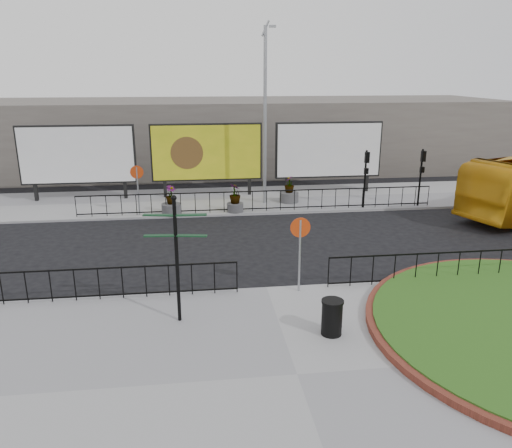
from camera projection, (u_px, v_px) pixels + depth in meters
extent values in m
plane|color=black|center=(266.00, 290.00, 16.50)|extent=(90.00, 90.00, 0.00)
cube|color=gray|center=(297.00, 377.00, 11.74)|extent=(30.00, 10.00, 0.12)
cube|color=gray|center=(235.00, 200.00, 27.86)|extent=(44.00, 6.00, 0.12)
cylinder|color=gray|center=(138.00, 191.00, 24.43)|extent=(0.07, 0.07, 2.40)
cylinder|color=#AB310B|center=(137.00, 172.00, 24.16)|extent=(0.64, 0.03, 0.64)
cylinder|color=white|center=(137.00, 172.00, 24.17)|extent=(0.50, 0.03, 0.50)
cylinder|color=gray|center=(300.00, 256.00, 15.85)|extent=(0.07, 0.07, 2.40)
cylinder|color=#AB310B|center=(300.00, 228.00, 15.57)|extent=(0.64, 0.03, 0.64)
cylinder|color=white|center=(300.00, 227.00, 15.59)|extent=(0.50, 0.03, 0.50)
cube|color=black|center=(36.00, 192.00, 27.35)|extent=(0.18, 0.18, 1.00)
cube|color=black|center=(125.00, 189.00, 27.92)|extent=(0.18, 0.18, 1.00)
cube|color=black|center=(77.00, 155.00, 27.05)|extent=(6.20, 0.25, 3.20)
cube|color=silver|center=(77.00, 155.00, 26.90)|extent=(6.00, 0.06, 3.00)
cube|color=black|center=(165.00, 188.00, 28.19)|extent=(0.18, 0.18, 1.00)
cube|color=black|center=(249.00, 186.00, 28.76)|extent=(0.18, 0.18, 1.00)
cube|color=black|center=(207.00, 152.00, 27.89)|extent=(6.20, 0.25, 3.20)
cube|color=gold|center=(207.00, 153.00, 27.73)|extent=(6.00, 0.06, 3.00)
cube|color=black|center=(287.00, 185.00, 29.02)|extent=(0.18, 0.18, 1.00)
cube|color=black|center=(366.00, 183.00, 29.59)|extent=(0.18, 0.18, 1.00)
cube|color=black|center=(329.00, 150.00, 28.72)|extent=(6.20, 0.25, 3.20)
cube|color=silver|center=(329.00, 150.00, 28.57)|extent=(6.00, 0.06, 3.00)
cylinder|color=gray|center=(265.00, 118.00, 25.76)|extent=(0.18, 0.18, 9.00)
cylinder|color=gray|center=(265.00, 28.00, 24.49)|extent=(0.43, 0.10, 0.77)
cube|color=gray|center=(272.00, 26.00, 24.50)|extent=(0.35, 0.15, 0.12)
cylinder|color=black|center=(365.00, 179.00, 25.72)|extent=(0.10, 0.10, 3.00)
cube|color=black|center=(367.00, 157.00, 25.27)|extent=(0.22, 0.18, 0.55)
cube|color=black|center=(366.00, 171.00, 25.47)|extent=(0.20, 0.16, 0.30)
cylinder|color=black|center=(420.00, 178.00, 26.07)|extent=(0.10, 0.10, 3.00)
cube|color=black|center=(423.00, 156.00, 25.62)|extent=(0.22, 0.18, 0.55)
cube|color=black|center=(422.00, 170.00, 25.83)|extent=(0.20, 0.16, 0.30)
cube|color=#645D57|center=(223.00, 135.00, 36.64)|extent=(40.00, 10.00, 5.00)
cylinder|color=black|center=(177.00, 262.00, 13.76)|extent=(0.10, 0.10, 3.55)
sphere|color=black|center=(174.00, 198.00, 13.23)|extent=(0.16, 0.16, 0.16)
cube|color=#0E3319|center=(158.00, 215.00, 13.39)|extent=(0.85, 0.30, 0.03)
cube|color=#0E3319|center=(191.00, 215.00, 13.41)|extent=(0.84, 0.18, 0.03)
cube|color=#0E3319|center=(159.00, 236.00, 13.51)|extent=(0.84, 0.22, 0.03)
cube|color=#0E3319|center=(192.00, 236.00, 13.51)|extent=(0.85, 0.30, 0.03)
cylinder|color=black|center=(332.00, 318.00, 13.39)|extent=(0.56, 0.56, 0.93)
cylinder|color=black|center=(333.00, 301.00, 13.25)|extent=(0.60, 0.60, 0.06)
cylinder|color=#4C4C4F|center=(172.00, 209.00, 24.90)|extent=(0.98, 0.98, 0.51)
imported|color=#1D4512|center=(171.00, 195.00, 24.69)|extent=(0.73, 0.73, 0.92)
cylinder|color=#4C4C4F|center=(235.00, 207.00, 25.29)|extent=(0.84, 0.84, 0.44)
imported|color=#1D4512|center=(235.00, 193.00, 25.08)|extent=(0.80, 0.80, 1.01)
cylinder|color=#4C4C4F|center=(289.00, 197.00, 27.16)|extent=(1.02, 1.02, 0.53)
imported|color=#1D4512|center=(289.00, 184.00, 26.95)|extent=(0.60, 0.60, 0.92)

